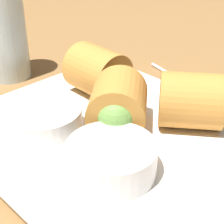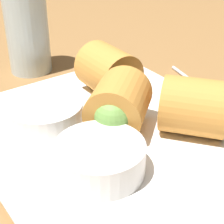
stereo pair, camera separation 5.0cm
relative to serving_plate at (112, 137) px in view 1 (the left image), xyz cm
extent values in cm
cube|color=olive|center=(-2.67, 2.69, -1.76)|extent=(180.00, 140.00, 2.00)
cube|color=white|center=(0.00, 0.00, -0.16)|extent=(29.51, 25.77, 1.20)
cube|color=white|center=(0.00, 0.00, 0.59)|extent=(30.69, 26.81, 0.30)
cylinder|color=#C68438|center=(7.40, -4.75, 3.69)|extent=(6.53, 5.94, 5.90)
sphere|color=#6B9E47|center=(5.04, -4.74, 3.69)|extent=(3.84, 3.84, 3.84)
cylinder|color=#C68438|center=(-4.80, -6.85, 3.69)|extent=(8.76, 8.66, 5.90)
sphere|color=#56843D|center=(-6.65, -8.32, 3.69)|extent=(3.84, 3.84, 3.84)
cylinder|color=#C68438|center=(0.05, -0.92, 3.69)|extent=(8.69, 8.77, 5.90)
sphere|color=#6B9E47|center=(-1.46, 0.90, 3.69)|extent=(3.84, 3.84, 3.84)
cylinder|color=white|center=(4.71, 5.31, 2.22)|extent=(8.10, 8.10, 2.95)
cylinder|color=#DBBC89|center=(4.71, 5.31, 3.43)|extent=(6.64, 6.64, 0.53)
cylinder|color=white|center=(-4.72, 4.67, 2.22)|extent=(8.10, 8.10, 2.95)
cylinder|color=#DBBC89|center=(-4.72, 4.67, 3.43)|extent=(6.64, 6.64, 0.53)
cylinder|color=silver|center=(5.79, -17.77, -0.51)|extent=(9.25, 2.61, 0.50)
ellipsoid|color=silver|center=(-2.89, -15.76, -0.17)|extent=(3.94, 3.35, 1.19)
cylinder|color=silver|center=(22.52, -1.18, 5.60)|extent=(6.10, 6.10, 12.72)
camera|label=1|loc=(-23.56, 22.96, 22.66)|focal=60.00mm
camera|label=2|loc=(-26.77, 19.13, 22.66)|focal=60.00mm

